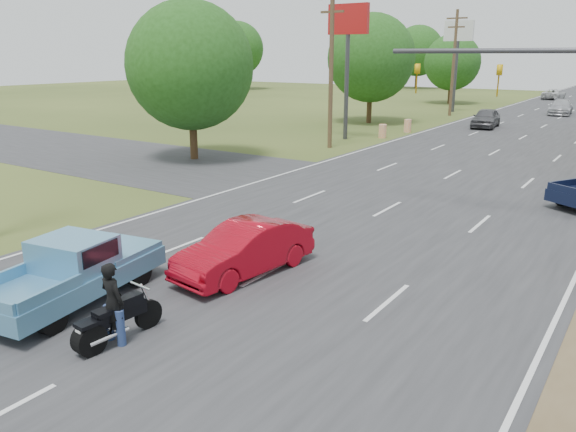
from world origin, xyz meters
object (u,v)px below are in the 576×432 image
Objects in this scene: distant_car_grey at (486,118)px; red_convertible at (245,250)px; blue_pickup at (76,269)px; rider at (113,306)px; distant_car_silver at (561,107)px; distant_car_white at (554,94)px; motorcycle at (112,323)px.

red_convertible is at bearing -89.75° from distant_car_grey.
blue_pickup is 1.11× the size of distant_car_grey.
rider reaches higher than distant_car_silver.
red_convertible is at bearing 47.76° from blue_pickup.
blue_pickup is at bearing 95.43° from distant_car_white.
distant_car_grey is at bearing 103.03° from red_convertible.
red_convertible is 4.66m from motorcycle.
red_convertible is 2.00× the size of motorcycle.
distant_car_grey reaches higher than distant_car_silver.
blue_pickup reaches higher than motorcycle.
red_convertible is 2.53× the size of rider.
distant_car_silver is at bearing 72.03° from distant_car_grey.
distant_car_silver is (2.37, 55.25, -0.08)m from blue_pickup.
distant_car_white is (-4.35, 77.68, -0.17)m from rider.
blue_pickup is 76.76m from distant_car_white.
rider is at bearing -93.76° from distant_car_silver.
distant_car_white is at bearing 101.02° from red_convertible.
motorcycle is at bearing -93.76° from distant_car_silver.
rider is 41.48m from distant_car_grey.
blue_pickup reaches higher than distant_car_grey.
red_convertible is 0.85× the size of distant_car_silver.
rider is 0.35× the size of distant_car_white.
blue_pickup reaches higher than red_convertible.
distant_car_grey is 0.95× the size of distant_car_white.
motorcycle is at bearing -80.48° from red_convertible.
distant_car_grey is at bearing 82.18° from blue_pickup.
motorcycle is 56.24m from distant_car_silver.
rider is at bearing -90.13° from distant_car_grey.
motorcycle is at bearing -30.86° from blue_pickup.
motorcycle is at bearing 90.00° from rider.
rider reaches higher than distant_car_grey.
distant_car_white is (-4.35, 77.73, 0.19)m from motorcycle.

